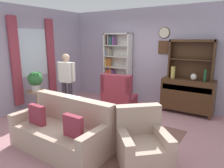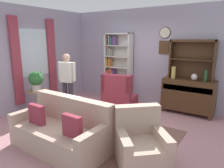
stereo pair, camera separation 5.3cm
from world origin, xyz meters
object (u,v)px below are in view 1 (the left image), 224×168
(sideboard, at_px, (187,95))
(sideboard_hutch, at_px, (192,54))
(vase_round, at_px, (194,77))
(bottle_wine, at_px, (205,76))
(plant_stand, at_px, (38,99))
(wingback_chair, at_px, (119,98))
(bookshelf, at_px, (115,68))
(person_reading, at_px, (67,79))
(vase_tall, at_px, (173,72))
(armchair_floral, at_px, (142,146))
(couch_floral, at_px, (63,132))
(potted_plant_large, at_px, (35,80))

(sideboard, xyz_separation_m, sideboard_hutch, (-0.00, 0.11, 1.05))
(vase_round, height_order, bottle_wine, bottle_wine)
(bottle_wine, xyz_separation_m, plant_stand, (-3.70, -2.04, -0.69))
(wingback_chair, bearing_deg, bookshelf, 126.47)
(sideboard, distance_m, person_reading, 3.19)
(vase_tall, distance_m, bottle_wine, 0.78)
(armchair_floral, bearing_deg, couch_floral, -164.62)
(couch_floral, bearing_deg, plant_stand, 154.05)
(sideboard_hutch, xyz_separation_m, potted_plant_large, (-3.26, -2.29, -0.65))
(bookshelf, xyz_separation_m, sideboard_hutch, (2.28, 0.03, 0.54))
(sideboard_hutch, height_order, potted_plant_large, sideboard_hutch)
(wingback_chair, bearing_deg, vase_tall, 35.14)
(vase_tall, distance_m, vase_round, 0.52)
(sideboard, height_order, plant_stand, sideboard)
(potted_plant_large, bearing_deg, plant_stand, 132.72)
(vase_tall, xyz_separation_m, couch_floral, (-1.02, -2.97, -0.76))
(bookshelf, bearing_deg, bottle_wine, -3.71)
(sideboard_hutch, bearing_deg, armchair_floral, -90.69)
(bookshelf, distance_m, bottle_wine, 2.67)
(couch_floral, height_order, wingback_chair, wingback_chair)
(vase_tall, relative_size, person_reading, 0.20)
(couch_floral, xyz_separation_m, plant_stand, (-1.90, 0.92, 0.06))
(armchair_floral, xyz_separation_m, plant_stand, (-3.28, 0.55, 0.09))
(sideboard_hutch, relative_size, plant_stand, 1.80)
(potted_plant_large, bearing_deg, bottle_wine, 29.88)
(bottle_wine, height_order, plant_stand, bottle_wine)
(sideboard, bearing_deg, vase_tall, -168.37)
(sideboard, height_order, vase_tall, vase_tall)
(wingback_chair, height_order, plant_stand, wingback_chair)
(sideboard, bearing_deg, person_reading, -148.98)
(plant_stand, height_order, potted_plant_large, potted_plant_large)
(bookshelf, bearing_deg, couch_floral, -74.56)
(armchair_floral, height_order, plant_stand, armchair_floral)
(bottle_wine, bearing_deg, plant_stand, -151.18)
(bottle_wine, bearing_deg, wingback_chair, -157.39)
(couch_floral, xyz_separation_m, person_reading, (-1.30, 1.42, 0.59))
(vase_round, xyz_separation_m, wingback_chair, (-1.68, -0.83, -0.62))
(bookshelf, xyz_separation_m, bottle_wine, (2.67, -0.17, 0.05))
(person_reading, bearing_deg, couch_floral, -47.60)
(vase_round, distance_m, wingback_chair, 1.98)
(wingback_chair, distance_m, person_reading, 1.47)
(sideboard, height_order, vase_round, vase_round)
(armchair_floral, relative_size, wingback_chair, 1.03)
(vase_tall, bearing_deg, wingback_chair, -144.86)
(potted_plant_large, bearing_deg, wingback_chair, 37.03)
(vase_tall, xyz_separation_m, vase_round, (0.52, 0.01, -0.07))
(vase_round, bearing_deg, wingback_chair, -153.70)
(plant_stand, bearing_deg, person_reading, 39.55)
(vase_round, bearing_deg, sideboard_hutch, 126.48)
(couch_floral, bearing_deg, armchair_floral, 15.38)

